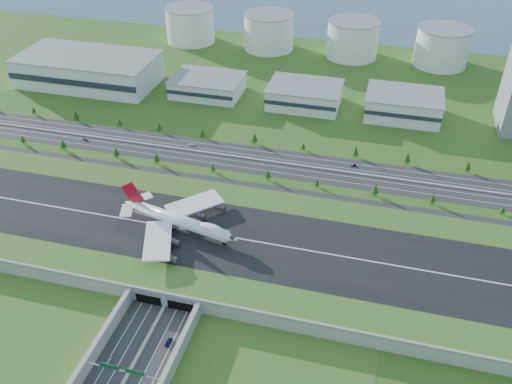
% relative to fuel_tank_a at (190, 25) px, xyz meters
% --- Properties ---
extents(ground, '(1200.00, 1200.00, 0.00)m').
position_rel_fuel_tank_a_xyz_m(ground, '(120.00, -310.00, -17.50)').
color(ground, '#2C581B').
rests_on(ground, ground).
extents(airfield_deck, '(520.00, 100.00, 9.20)m').
position_rel_fuel_tank_a_xyz_m(airfield_deck, '(120.00, -310.09, -13.38)').
color(airfield_deck, gray).
rests_on(airfield_deck, ground).
extents(sign_gantry_near, '(38.70, 0.70, 9.80)m').
position_rel_fuel_tank_a_xyz_m(sign_gantry_near, '(120.00, -405.04, -10.55)').
color(sign_gantry_near, gray).
rests_on(sign_gantry_near, ground).
extents(north_expressway, '(560.00, 36.00, 0.12)m').
position_rel_fuel_tank_a_xyz_m(north_expressway, '(120.00, -215.00, -17.44)').
color(north_expressway, '#28282B').
rests_on(north_expressway, ground).
extents(tree_row, '(505.34, 48.74, 8.48)m').
position_rel_fuel_tank_a_xyz_m(tree_row, '(134.49, -213.96, -12.83)').
color(tree_row, '#3D2819').
rests_on(tree_row, ground).
extents(hangar_west, '(120.00, 60.00, 25.00)m').
position_rel_fuel_tank_a_xyz_m(hangar_west, '(-50.00, -125.00, -5.00)').
color(hangar_west, silver).
rests_on(hangar_west, ground).
extents(hangar_mid_a, '(58.00, 42.00, 15.00)m').
position_rel_fuel_tank_a_xyz_m(hangar_mid_a, '(60.00, -120.00, -10.00)').
color(hangar_mid_a, silver).
rests_on(hangar_mid_a, ground).
extents(hangar_mid_b, '(58.00, 42.00, 17.00)m').
position_rel_fuel_tank_a_xyz_m(hangar_mid_b, '(145.00, -120.00, -9.00)').
color(hangar_mid_b, silver).
rests_on(hangar_mid_b, ground).
extents(hangar_mid_c, '(58.00, 42.00, 19.00)m').
position_rel_fuel_tank_a_xyz_m(hangar_mid_c, '(225.00, -120.00, -8.00)').
color(hangar_mid_c, silver).
rests_on(hangar_mid_c, ground).
extents(fuel_tank_a, '(50.00, 50.00, 35.00)m').
position_rel_fuel_tank_a_xyz_m(fuel_tank_a, '(0.00, 0.00, 0.00)').
color(fuel_tank_a, silver).
rests_on(fuel_tank_a, ground).
extents(fuel_tank_b, '(50.00, 50.00, 35.00)m').
position_rel_fuel_tank_a_xyz_m(fuel_tank_b, '(85.00, 0.00, 0.00)').
color(fuel_tank_b, silver).
rests_on(fuel_tank_b, ground).
extents(fuel_tank_c, '(50.00, 50.00, 35.00)m').
position_rel_fuel_tank_a_xyz_m(fuel_tank_c, '(170.00, 0.00, 0.00)').
color(fuel_tank_c, silver).
rests_on(fuel_tank_c, ground).
extents(fuel_tank_d, '(50.00, 50.00, 35.00)m').
position_rel_fuel_tank_a_xyz_m(fuel_tank_d, '(255.00, 0.00, 0.00)').
color(fuel_tank_d, silver).
rests_on(fuel_tank_d, ground).
extents(bay_water, '(1200.00, 260.00, 0.06)m').
position_rel_fuel_tank_a_xyz_m(bay_water, '(120.00, 170.00, -17.47)').
color(bay_water, '#3B5971').
rests_on(bay_water, ground).
extents(boeing_747, '(75.07, 70.24, 23.50)m').
position_rel_fuel_tank_a_xyz_m(boeing_747, '(109.49, -310.95, -2.87)').
color(boeing_747, white).
rests_on(boeing_747, airfield_deck).
extents(car_0, '(2.40, 4.24, 1.36)m').
position_rel_fuel_tank_a_xyz_m(car_0, '(108.74, -397.26, -16.70)').
color(car_0, silver).
rests_on(car_0, ground).
extents(car_2, '(2.51, 5.19, 1.42)m').
position_rel_fuel_tank_a_xyz_m(car_2, '(130.63, -380.95, -16.67)').
color(car_2, '#0B103B').
rests_on(car_2, ground).
extents(car_4, '(4.93, 3.41, 1.56)m').
position_rel_fuel_tank_a_xyz_m(car_4, '(-1.87, -221.23, -16.60)').
color(car_4, '#57575C').
rests_on(car_4, ground).
extents(car_5, '(4.42, 2.54, 1.38)m').
position_rel_fuel_tank_a_xyz_m(car_5, '(195.64, -205.72, -16.69)').
color(car_5, black).
rests_on(car_5, ground).
extents(car_7, '(5.42, 2.42, 1.54)m').
position_rel_fuel_tank_a_xyz_m(car_7, '(77.21, -208.20, -16.61)').
color(car_7, silver).
rests_on(car_7, ground).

